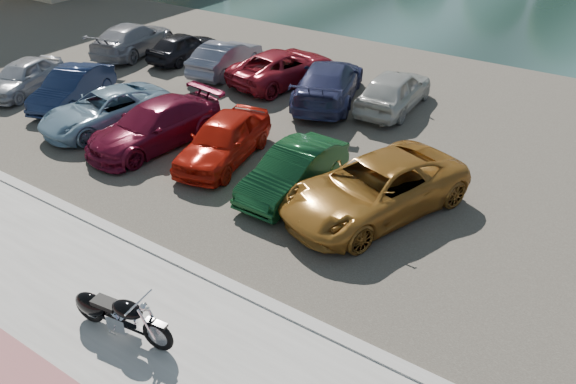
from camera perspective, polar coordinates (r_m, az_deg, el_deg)
name	(u,v)px	position (r m, az deg, el deg)	size (l,w,h in m)	color
ground	(159,344)	(11.45, -13.02, -14.81)	(200.00, 200.00, 0.00)	#595447
promenade	(118,377)	(11.02, -16.89, -17.54)	(60.00, 6.00, 0.10)	#9F9C96
kerb	(225,284)	(12.40, -6.46, -9.27)	(60.00, 0.30, 0.14)	#9F9C96
parking_lot	(398,135)	(18.99, 11.11, 5.67)	(60.00, 18.00, 0.04)	#443E37
motorcycle	(113,313)	(11.46, -17.33, -11.64)	(2.32, 0.76, 1.05)	black
car_0	(23,77)	(24.15, -25.34, 10.55)	(1.47, 3.65, 1.24)	#A1A4AD
car_1	(72,87)	(22.25, -21.07, 9.90)	(1.36, 3.89, 1.28)	#142040
car_2	(106,110)	(19.91, -18.04, 7.94)	(2.04, 4.43, 1.23)	#7D9FB6
car_3	(155,125)	(18.20, -13.34, 6.64)	(1.89, 4.66, 1.35)	maroon
car_4	(224,139)	(16.89, -6.57, 5.35)	(1.62, 4.04, 1.38)	#B8190C
car_5	(294,171)	(15.20, 0.57, 2.15)	(1.33, 3.82, 1.26)	#103D1D
car_6	(374,188)	(14.42, 8.78, 0.40)	(2.39, 5.19, 1.44)	#A36A25
car_7	(133,39)	(27.35, -15.46, 14.78)	(1.92, 4.72, 1.37)	gray
car_8	(183,46)	(26.00, -10.64, 14.34)	(1.44, 3.58, 1.22)	black
car_9	(226,57)	(24.11, -6.35, 13.44)	(1.39, 3.98, 1.31)	slate
car_10	(283,67)	(22.87, -0.49, 12.62)	(2.19, 4.76, 1.32)	maroon
car_11	(328,82)	(21.08, 4.12, 11.10)	(2.08, 5.11, 1.48)	navy
car_12	(394,90)	(20.72, 10.75, 10.16)	(1.68, 4.18, 1.42)	beige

